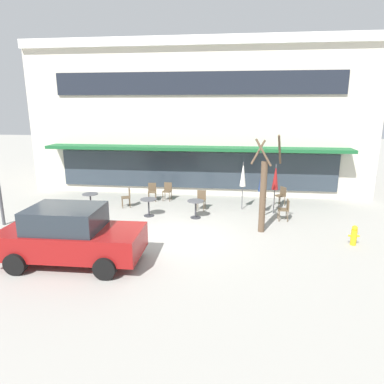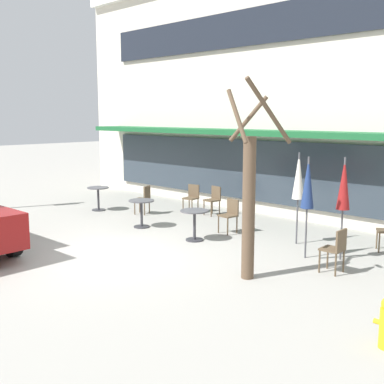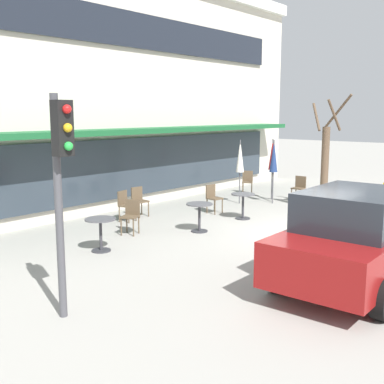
{
  "view_description": "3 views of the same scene",
  "coord_description": "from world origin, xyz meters",
  "px_view_note": "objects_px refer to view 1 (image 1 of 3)",
  "views": [
    {
      "loc": [
        2.02,
        -11.6,
        4.67
      ],
      "look_at": [
        0.16,
        3.3,
        0.84
      ],
      "focal_mm": 32.0,
      "sensor_mm": 36.0,
      "label": 1
    },
    {
      "loc": [
        8.5,
        -6.14,
        3.06
      ],
      "look_at": [
        -0.04,
        2.58,
        1.11
      ],
      "focal_mm": 45.0,
      "sensor_mm": 36.0,
      "label": 2
    },
    {
      "loc": [
        -11.18,
        -5.72,
        3.12
      ],
      "look_at": [
        -0.51,
        3.32,
        0.81
      ],
      "focal_mm": 45.0,
      "sensor_mm": 36.0,
      "label": 3
    }
  ],
  "objects_px": {
    "patio_umbrella_cream_folded": "(243,175)",
    "cafe_chair_3": "(127,196)",
    "cafe_chair_1": "(281,194)",
    "parked_sedan": "(71,235)",
    "cafe_chair_2": "(167,190)",
    "street_tree": "(264,192)",
    "patio_umbrella_green_folded": "(275,177)",
    "fire_hydrant": "(354,235)",
    "cafe_chair_4": "(201,198)",
    "cafe_table_streetside": "(149,205)",
    "cafe_table_near_wall": "(196,206)",
    "cafe_table_by_tree": "(90,199)",
    "cafe_chair_5": "(152,190)",
    "patio_umbrella_corner_open": "(262,179)"
  },
  "relations": [
    {
      "from": "patio_umbrella_cream_folded",
      "to": "cafe_chair_3",
      "type": "relative_size",
      "value": 2.47
    },
    {
      "from": "cafe_chair_1",
      "to": "parked_sedan",
      "type": "distance_m",
      "value": 10.02
    },
    {
      "from": "cafe_chair_2",
      "to": "street_tree",
      "type": "xyz_separation_m",
      "value": [
        4.4,
        -3.93,
        1.04
      ]
    },
    {
      "from": "patio_umbrella_green_folded",
      "to": "cafe_chair_1",
      "type": "bearing_deg",
      "value": 70.6
    },
    {
      "from": "cafe_chair_3",
      "to": "fire_hydrant",
      "type": "relative_size",
      "value": 1.26
    },
    {
      "from": "fire_hydrant",
      "to": "cafe_chair_4",
      "type": "bearing_deg",
      "value": 148.41
    },
    {
      "from": "cafe_chair_1",
      "to": "cafe_table_streetside",
      "type": "bearing_deg",
      "value": -157.69
    },
    {
      "from": "cafe_table_streetside",
      "to": "fire_hydrant",
      "type": "bearing_deg",
      "value": -16.01
    },
    {
      "from": "cafe_table_near_wall",
      "to": "cafe_table_by_tree",
      "type": "height_order",
      "value": "same"
    },
    {
      "from": "cafe_chair_3",
      "to": "parked_sedan",
      "type": "bearing_deg",
      "value": -88.79
    },
    {
      "from": "patio_umbrella_cream_folded",
      "to": "cafe_chair_5",
      "type": "height_order",
      "value": "patio_umbrella_cream_folded"
    },
    {
      "from": "cafe_chair_2",
      "to": "fire_hydrant",
      "type": "xyz_separation_m",
      "value": [
        7.43,
        -4.85,
        -0.17
      ]
    },
    {
      "from": "patio_umbrella_corner_open",
      "to": "cafe_chair_2",
      "type": "xyz_separation_m",
      "value": [
        -4.47,
        2.0,
        -1.1
      ]
    },
    {
      "from": "patio_umbrella_corner_open",
      "to": "patio_umbrella_green_folded",
      "type": "bearing_deg",
      "value": 33.93
    },
    {
      "from": "cafe_chair_5",
      "to": "street_tree",
      "type": "bearing_deg",
      "value": -35.93
    },
    {
      "from": "cafe_table_near_wall",
      "to": "patio_umbrella_cream_folded",
      "type": "distance_m",
      "value": 2.71
    },
    {
      "from": "cafe_table_near_wall",
      "to": "cafe_chair_2",
      "type": "height_order",
      "value": "cafe_chair_2"
    },
    {
      "from": "patio_umbrella_cream_folded",
      "to": "fire_hydrant",
      "type": "relative_size",
      "value": 3.12
    },
    {
      "from": "patio_umbrella_green_folded",
      "to": "street_tree",
      "type": "distance_m",
      "value": 2.43
    },
    {
      "from": "patio_umbrella_corner_open",
      "to": "cafe_table_streetside",
      "type": "bearing_deg",
      "value": -172.54
    },
    {
      "from": "cafe_chair_4",
      "to": "street_tree",
      "type": "bearing_deg",
      "value": -44.54
    },
    {
      "from": "cafe_table_streetside",
      "to": "cafe_chair_3",
      "type": "bearing_deg",
      "value": 137.76
    },
    {
      "from": "cafe_table_by_tree",
      "to": "patio_umbrella_corner_open",
      "type": "relative_size",
      "value": 0.35
    },
    {
      "from": "cafe_table_near_wall",
      "to": "cafe_chair_2",
      "type": "distance_m",
      "value": 3.15
    },
    {
      "from": "patio_umbrella_corner_open",
      "to": "cafe_chair_1",
      "type": "height_order",
      "value": "patio_umbrella_corner_open"
    },
    {
      "from": "patio_umbrella_green_folded",
      "to": "cafe_chair_2",
      "type": "distance_m",
      "value": 5.44
    },
    {
      "from": "patio_umbrella_cream_folded",
      "to": "cafe_chair_2",
      "type": "distance_m",
      "value": 4.03
    },
    {
      "from": "cafe_chair_2",
      "to": "cafe_chair_4",
      "type": "bearing_deg",
      "value": -37.53
    },
    {
      "from": "cafe_table_near_wall",
      "to": "cafe_chair_3",
      "type": "relative_size",
      "value": 0.85
    },
    {
      "from": "patio_umbrella_cream_folded",
      "to": "cafe_table_near_wall",
      "type": "bearing_deg",
      "value": -142.97
    },
    {
      "from": "cafe_chair_1",
      "to": "cafe_chair_5",
      "type": "relative_size",
      "value": 1.0
    },
    {
      "from": "cafe_chair_1",
      "to": "parked_sedan",
      "type": "relative_size",
      "value": 0.21
    },
    {
      "from": "cafe_table_by_tree",
      "to": "street_tree",
      "type": "height_order",
      "value": "street_tree"
    },
    {
      "from": "cafe_table_near_wall",
      "to": "patio_umbrella_corner_open",
      "type": "bearing_deg",
      "value": 12.82
    },
    {
      "from": "patio_umbrella_corner_open",
      "to": "parked_sedan",
      "type": "height_order",
      "value": "patio_umbrella_corner_open"
    },
    {
      "from": "cafe_table_by_tree",
      "to": "cafe_chair_4",
      "type": "distance_m",
      "value": 5.05
    },
    {
      "from": "cafe_table_near_wall",
      "to": "patio_umbrella_corner_open",
      "type": "relative_size",
      "value": 0.35
    },
    {
      "from": "cafe_table_near_wall",
      "to": "cafe_chair_4",
      "type": "height_order",
      "value": "cafe_chair_4"
    },
    {
      "from": "patio_umbrella_corner_open",
      "to": "cafe_chair_3",
      "type": "xyz_separation_m",
      "value": [
        -6.1,
        0.58,
        -1.1
      ]
    },
    {
      "from": "cafe_chair_3",
      "to": "patio_umbrella_cream_folded",
      "type": "bearing_deg",
      "value": 3.07
    },
    {
      "from": "cafe_table_streetside",
      "to": "cafe_chair_3",
      "type": "distance_m",
      "value": 1.79
    },
    {
      "from": "cafe_chair_4",
      "to": "parked_sedan",
      "type": "distance_m",
      "value": 6.8
    },
    {
      "from": "cafe_table_near_wall",
      "to": "cafe_chair_3",
      "type": "xyz_separation_m",
      "value": [
        -3.36,
        1.2,
        0.01
      ]
    },
    {
      "from": "cafe_chair_2",
      "to": "parked_sedan",
      "type": "distance_m",
      "value": 7.48
    },
    {
      "from": "cafe_chair_4",
      "to": "cafe_table_near_wall",
      "type": "bearing_deg",
      "value": -95.43
    },
    {
      "from": "patio_umbrella_green_folded",
      "to": "cafe_chair_5",
      "type": "height_order",
      "value": "patio_umbrella_green_folded"
    },
    {
      "from": "cafe_chair_2",
      "to": "cafe_chair_3",
      "type": "xyz_separation_m",
      "value": [
        -1.63,
        -1.43,
        0.0
      ]
    },
    {
      "from": "cafe_chair_3",
      "to": "cafe_chair_2",
      "type": "bearing_deg",
      "value": 41.14
    },
    {
      "from": "cafe_table_near_wall",
      "to": "street_tree",
      "type": "height_order",
      "value": "street_tree"
    },
    {
      "from": "cafe_table_streetside",
      "to": "cafe_chair_3",
      "type": "xyz_separation_m",
      "value": [
        -1.33,
        1.2,
        0.01
      ]
    }
  ]
}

